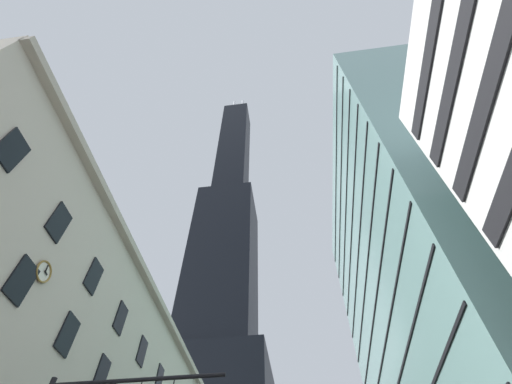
{
  "coord_description": "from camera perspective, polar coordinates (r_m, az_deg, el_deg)",
  "views": [
    {
      "loc": [
        2.41,
        -9.59,
        1.29
      ],
      "look_at": [
        -0.2,
        10.4,
        27.1
      ],
      "focal_mm": 24.85,
      "sensor_mm": 36.0,
      "label": 1
    }
  ],
  "objects": [
    {
      "name": "glass_office_midrise",
      "position": [
        46.75,
        28.16,
        -14.18
      ],
      "size": [
        16.64,
        39.74,
        51.46
      ],
      "color": "gray",
      "rests_on": "ground"
    },
    {
      "name": "dark_skyscraper",
      "position": [
        109.54,
        -5.83,
        -17.48
      ],
      "size": [
        28.73,
        28.73,
        207.12
      ],
      "color": "black",
      "rests_on": "ground"
    }
  ]
}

